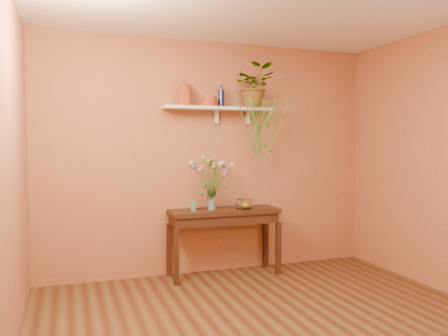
{
  "coord_description": "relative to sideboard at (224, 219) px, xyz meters",
  "views": [
    {
      "loc": [
        -1.62,
        -3.08,
        1.51
      ],
      "look_at": [
        0.0,
        1.55,
        1.25
      ],
      "focal_mm": 36.25,
      "sensor_mm": 36.0,
      "label": 1
    }
  ],
  "objects": [
    {
      "name": "plant_fronds",
      "position": [
        0.45,
        -0.08,
        1.03
      ],
      "size": [
        0.65,
        0.4,
        0.77
      ],
      "color": "#427222",
      "rests_on": "wall_shelf"
    },
    {
      "name": "terracotta_pot",
      "position": [
        -0.16,
        0.07,
        1.34
      ],
      "size": [
        0.19,
        0.19,
        0.11
      ],
      "primitive_type": "cylinder",
      "rotation": [
        0.0,
        0.0,
        0.06
      ],
      "color": "#A3491C",
      "rests_on": "wall_shelf"
    },
    {
      "name": "spider_plant",
      "position": [
        0.4,
        0.08,
        1.54
      ],
      "size": [
        0.56,
        0.52,
        0.51
      ],
      "primitive_type": "imported",
      "rotation": [
        0.0,
        0.0,
        -0.31
      ],
      "color": "#427222",
      "rests_on": "wall_shelf"
    },
    {
      "name": "glass_bowl",
      "position": [
        0.22,
        -0.05,
        0.16
      ],
      "size": [
        0.18,
        0.18,
        0.11
      ],
      "color": "white",
      "rests_on": "sideboard"
    },
    {
      "name": "sideboard",
      "position": [
        0.0,
        0.0,
        0.0
      ],
      "size": [
        1.26,
        0.41,
        0.77
      ],
      "color": "#3A1F14",
      "rests_on": "ground"
    },
    {
      "name": "glass_vase",
      "position": [
        -0.15,
        0.01,
        0.21
      ],
      "size": [
        0.11,
        0.11,
        0.22
      ],
      "color": "white",
      "rests_on": "sideboard"
    },
    {
      "name": "lemon",
      "position": [
        0.24,
        -0.06,
        0.16
      ],
      "size": [
        0.08,
        0.08,
        0.08
      ],
      "primitive_type": "sphere",
      "color": "yellow",
      "rests_on": "glass_bowl"
    },
    {
      "name": "terracotta_jug",
      "position": [
        -0.44,
        0.1,
        1.41
      ],
      "size": [
        0.21,
        0.21,
        0.27
      ],
      "color": "#A3491C",
      "rests_on": "wall_shelf"
    },
    {
      "name": "blue_bottle",
      "position": [
        0.0,
        0.11,
        1.39
      ],
      "size": [
        0.09,
        0.09,
        0.26
      ],
      "color": "#101648",
      "rests_on": "wall_shelf"
    },
    {
      "name": "bouquet",
      "position": [
        -0.15,
        0.02,
        0.55
      ],
      "size": [
        0.49,
        0.54,
        0.52
      ],
      "color": "#386B28",
      "rests_on": "glass_vase"
    },
    {
      "name": "wall_shelf",
      "position": [
        -0.02,
        0.1,
        1.26
      ],
      "size": [
        1.3,
        0.24,
        0.19
      ],
      "color": "white",
      "rests_on": "room"
    },
    {
      "name": "carton",
      "position": [
        -0.37,
        -0.0,
        0.17
      ],
      "size": [
        0.07,
        0.06,
        0.12
      ],
      "primitive_type": "cube",
      "rotation": [
        0.0,
        0.0,
        -0.3
      ],
      "color": "#2F678A",
      "rests_on": "sideboard"
    },
    {
      "name": "room",
      "position": [
        -0.08,
        -1.78,
        0.7
      ],
      "size": [
        4.04,
        4.04,
        2.7
      ],
      "color": "brown",
      "rests_on": "ground"
    }
  ]
}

